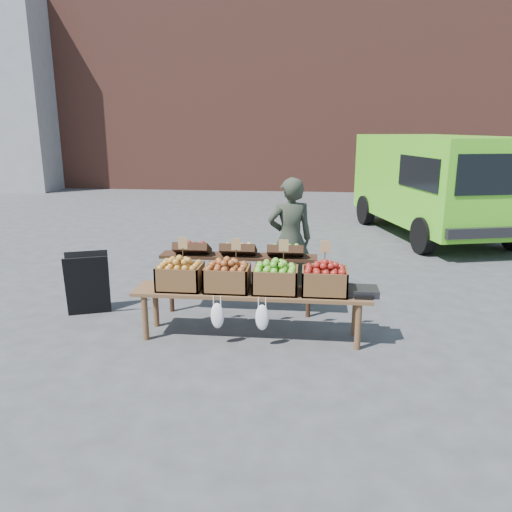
# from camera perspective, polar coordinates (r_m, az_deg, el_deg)

# --- Properties ---
(ground) EXTENTS (80.00, 80.00, 0.00)m
(ground) POSITION_cam_1_polar(r_m,az_deg,el_deg) (6.29, 8.84, -7.88)
(ground) COLOR #434346
(brick_building) EXTENTS (24.00, 4.00, 10.00)m
(brick_building) POSITION_cam_1_polar(r_m,az_deg,el_deg) (20.98, 7.63, 21.66)
(brick_building) COLOR brown
(brick_building) RESTS_ON ground
(delivery_van) EXTENTS (3.42, 5.29, 2.19)m
(delivery_van) POSITION_cam_1_polar(r_m,az_deg,el_deg) (11.75, 19.74, 7.44)
(delivery_van) COLOR #5BD223
(delivery_van) RESTS_ON ground
(vendor) EXTENTS (0.71, 0.56, 1.72)m
(vendor) POSITION_cam_1_polar(r_m,az_deg,el_deg) (6.95, 3.91, 1.90)
(vendor) COLOR #2E3528
(vendor) RESTS_ON ground
(chalkboard_sign) EXTENTS (0.61, 0.48, 0.82)m
(chalkboard_sign) POSITION_cam_1_polar(r_m,az_deg,el_deg) (6.83, -18.68, -3.01)
(chalkboard_sign) COLOR black
(chalkboard_sign) RESTS_ON ground
(back_table) EXTENTS (2.10, 0.44, 1.04)m
(back_table) POSITION_cam_1_polar(r_m,az_deg,el_deg) (6.43, -1.99, -2.29)
(back_table) COLOR #311C11
(back_table) RESTS_ON ground
(display_bench) EXTENTS (2.70, 0.56, 0.57)m
(display_bench) POSITION_cam_1_polar(r_m,az_deg,el_deg) (5.80, -0.54, -6.66)
(display_bench) COLOR brown
(display_bench) RESTS_ON ground
(crate_golden_apples) EXTENTS (0.50, 0.40, 0.28)m
(crate_golden_apples) POSITION_cam_1_polar(r_m,az_deg,el_deg) (5.81, -8.66, -2.35)
(crate_golden_apples) COLOR #A89530
(crate_golden_apples) RESTS_ON display_bench
(crate_russet_pears) EXTENTS (0.50, 0.40, 0.28)m
(crate_russet_pears) POSITION_cam_1_polar(r_m,az_deg,el_deg) (5.70, -3.30, -2.55)
(crate_russet_pears) COLOR brown
(crate_russet_pears) RESTS_ON display_bench
(crate_red_apples) EXTENTS (0.50, 0.40, 0.28)m
(crate_red_apples) POSITION_cam_1_polar(r_m,az_deg,el_deg) (5.64, 2.23, -2.73)
(crate_red_apples) COLOR #56A01C
(crate_red_apples) RESTS_ON display_bench
(crate_green_apples) EXTENTS (0.50, 0.40, 0.28)m
(crate_green_apples) POSITION_cam_1_polar(r_m,az_deg,el_deg) (5.63, 7.83, -2.89)
(crate_green_apples) COLOR maroon
(crate_green_apples) RESTS_ON display_bench
(weighing_scale) EXTENTS (0.34, 0.30, 0.08)m
(weighing_scale) POSITION_cam_1_polar(r_m,az_deg,el_deg) (5.69, 12.09, -3.95)
(weighing_scale) COLOR black
(weighing_scale) RESTS_ON display_bench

